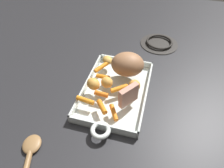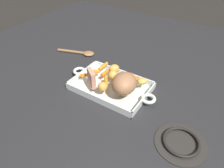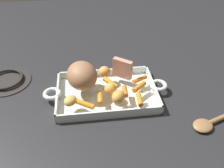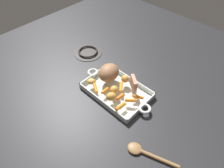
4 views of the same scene
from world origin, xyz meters
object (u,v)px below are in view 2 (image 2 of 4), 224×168
(baby_carrot_southwest, at_px, (86,75))
(potato_whole, at_px, (142,81))
(baby_carrot_center_left, at_px, (106,82))
(potato_corner, at_px, (113,75))
(potato_near_roast, at_px, (102,86))
(potato_golden_large, at_px, (114,69))
(roast_slice_thick, at_px, (91,78))
(baby_carrot_northwest, at_px, (103,66))
(baby_carrot_southeast, at_px, (105,73))
(baby_carrot_northeast, at_px, (122,77))
(serving_spoon, at_px, (82,53))
(pork_roast, at_px, (124,83))
(baby_carrot_long, at_px, (135,78))
(roasting_dish, at_px, (111,87))
(stove_burner_rear, at_px, (181,142))
(baby_carrot_center_right, at_px, (94,71))

(baby_carrot_southwest, bearing_deg, potato_whole, -159.43)
(baby_carrot_center_left, distance_m, potato_corner, 0.05)
(potato_near_roast, relative_size, potato_golden_large, 0.83)
(potato_corner, bearing_deg, roast_slice_thick, 58.87)
(baby_carrot_southwest, height_order, baby_carrot_northwest, baby_carrot_northwest)
(baby_carrot_southeast, relative_size, potato_near_roast, 1.14)
(baby_carrot_southeast, xyz_separation_m, baby_carrot_northeast, (-0.09, -0.02, -0.00))
(roast_slice_thick, bearing_deg, serving_spoon, -42.42)
(pork_roast, relative_size, serving_spoon, 0.55)
(roast_slice_thick, height_order, baby_carrot_long, roast_slice_thick)
(baby_carrot_southeast, bearing_deg, potato_corner, 173.24)
(potato_corner, bearing_deg, baby_carrot_center_left, 82.99)
(baby_carrot_center_left, bearing_deg, baby_carrot_northeast, -120.12)
(baby_carrot_southwest, relative_size, potato_near_roast, 1.41)
(roasting_dish, relative_size, baby_carrot_northeast, 8.51)
(baby_carrot_southwest, bearing_deg, roast_slice_thick, 149.82)
(baby_carrot_southwest, distance_m, stove_burner_rear, 0.51)
(pork_roast, relative_size, baby_carrot_northeast, 2.40)
(baby_carrot_long, bearing_deg, baby_carrot_center_left, 45.11)
(potato_golden_large, height_order, serving_spoon, potato_golden_large)
(baby_carrot_southwest, xyz_separation_m, potato_corner, (-0.11, -0.06, 0.01))
(baby_carrot_long, bearing_deg, roast_slice_thick, 43.77)
(roasting_dish, distance_m, baby_carrot_long, 0.12)
(baby_carrot_center_left, height_order, potato_whole, potato_whole)
(baby_carrot_northwest, relative_size, potato_near_roast, 1.46)
(pork_roast, distance_m, baby_carrot_northwest, 0.21)
(roast_slice_thick, xyz_separation_m, potato_golden_large, (-0.03, -0.13, -0.01))
(potato_golden_large, relative_size, potato_whole, 1.12)
(baby_carrot_center_right, bearing_deg, baby_carrot_center_left, 159.73)
(potato_corner, bearing_deg, baby_carrot_center_right, 7.00)
(baby_carrot_center_left, distance_m, potato_golden_large, 0.09)
(baby_carrot_northeast, bearing_deg, potato_near_roast, 77.04)
(baby_carrot_southwest, distance_m, baby_carrot_center_right, 0.04)
(baby_carrot_long, bearing_deg, baby_carrot_northeast, 23.02)
(baby_carrot_northeast, height_order, baby_carrot_northwest, same)
(baby_carrot_northeast, xyz_separation_m, potato_whole, (-0.10, -0.01, 0.01))
(roast_slice_thick, distance_m, serving_spoon, 0.35)
(baby_carrot_center_right, bearing_deg, baby_carrot_southwest, 75.50)
(potato_whole, bearing_deg, roast_slice_thick, 34.02)
(potato_golden_large, xyz_separation_m, potato_corner, (-0.02, 0.04, -0.00))
(baby_carrot_center_left, relative_size, stove_burner_rear, 0.35)
(baby_carrot_northeast, bearing_deg, roast_slice_thick, 51.79)
(baby_carrot_southwest, height_order, baby_carrot_southeast, baby_carrot_southeast)
(pork_roast, height_order, baby_carrot_southwest, pork_roast)
(roast_slice_thick, xyz_separation_m, baby_carrot_center_left, (-0.05, -0.04, -0.03))
(baby_carrot_northwest, distance_m, serving_spoon, 0.24)
(potato_golden_large, bearing_deg, stove_burner_rear, 153.55)
(baby_carrot_center_left, bearing_deg, baby_carrot_southeast, -51.43)
(potato_corner, bearing_deg, baby_carrot_southwest, 26.23)
(potato_whole, distance_m, serving_spoon, 0.46)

